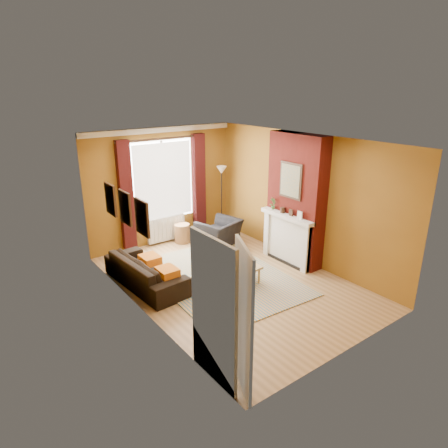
{
  "coord_description": "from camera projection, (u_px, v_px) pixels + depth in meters",
  "views": [
    {
      "loc": [
        -4.38,
        -5.65,
        3.74
      ],
      "look_at": [
        0.0,
        0.25,
        1.15
      ],
      "focal_mm": 32.0,
      "sensor_mm": 36.0,
      "label": 1
    }
  ],
  "objects": [
    {
      "name": "ground",
      "position": [
        231.0,
        281.0,
        7.98
      ],
      "size": [
        5.5,
        5.5,
        0.0
      ],
      "primitive_type": "plane",
      "color": "olive",
      "rests_on": "ground"
    },
    {
      "name": "floor_lamp",
      "position": [
        222.0,
        181.0,
        10.19
      ],
      "size": [
        0.31,
        0.31,
        1.77
      ],
      "rotation": [
        0.0,
        0.0,
        -0.22
      ],
      "color": "black",
      "rests_on": "ground"
    },
    {
      "name": "tv_remote",
      "position": [
        223.0,
        261.0,
        7.96
      ],
      "size": [
        0.11,
        0.17,
        0.02
      ],
      "rotation": [
        0.0,
        0.0,
        0.38
      ],
      "color": "#27272A",
      "rests_on": "coffee_table"
    },
    {
      "name": "wicker_stool",
      "position": [
        182.0,
        233.0,
        9.89
      ],
      "size": [
        0.46,
        0.46,
        0.47
      ],
      "rotation": [
        0.0,
        0.0,
        0.26
      ],
      "color": "olive",
      "rests_on": "ground"
    },
    {
      "name": "book_a",
      "position": [
        239.0,
        265.0,
        7.78
      ],
      "size": [
        0.3,
        0.36,
        0.03
      ],
      "primitive_type": "imported",
      "rotation": [
        0.0,
        0.0,
        0.26
      ],
      "color": "#999999",
      "rests_on": "coffee_table"
    },
    {
      "name": "sofa",
      "position": [
        146.0,
        271.0,
        7.76
      ],
      "size": [
        0.93,
        2.07,
        0.59
      ],
      "primitive_type": "imported",
      "rotation": [
        0.0,
        0.0,
        1.64
      ],
      "color": "black",
      "rests_on": "ground"
    },
    {
      "name": "coffee_table",
      "position": [
        233.0,
        263.0,
        8.0
      ],
      "size": [
        0.63,
        1.16,
        0.38
      ],
      "rotation": [
        0.0,
        0.0,
        0.06
      ],
      "color": "tan",
      "rests_on": "ground"
    },
    {
      "name": "book_b",
      "position": [
        223.0,
        256.0,
        8.19
      ],
      "size": [
        0.37,
        0.41,
        0.03
      ],
      "primitive_type": "imported",
      "rotation": [
        0.0,
        0.0,
        -0.5
      ],
      "color": "#999999",
      "rests_on": "coffee_table"
    },
    {
      "name": "striped_rug",
      "position": [
        221.0,
        277.0,
        8.15
      ],
      "size": [
        2.62,
        3.5,
        0.02
      ],
      "rotation": [
        0.0,
        0.0,
        -0.06
      ],
      "color": "#326589",
      "rests_on": "ground"
    },
    {
      "name": "armchair",
      "position": [
        219.0,
        233.0,
        9.72
      ],
      "size": [
        1.14,
        1.05,
        0.62
      ],
      "primitive_type": "imported",
      "rotation": [
        0.0,
        0.0,
        3.41
      ],
      "color": "black",
      "rests_on": "ground"
    },
    {
      "name": "room_walls",
      "position": [
        248.0,
        207.0,
        8.09
      ],
      "size": [
        3.82,
        5.54,
        2.83
      ],
      "color": "brown",
      "rests_on": "ground"
    },
    {
      "name": "mug",
      "position": [
        240.0,
        260.0,
        7.94
      ],
      "size": [
        0.1,
        0.1,
        0.09
      ],
      "primitive_type": "imported",
      "rotation": [
        0.0,
        0.0,
        0.08
      ],
      "color": "#999999",
      "rests_on": "coffee_table"
    }
  ]
}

